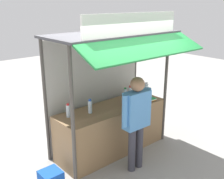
{
  "coord_description": "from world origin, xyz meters",
  "views": [
    {
      "loc": [
        -3.13,
        -3.63,
        2.82
      ],
      "look_at": [
        0.0,
        0.0,
        1.26
      ],
      "focal_mm": 43.65,
      "sensor_mm": 36.0,
      "label": 1
    }
  ],
  "objects_px": {
    "magazine_stack_rear_center": "(150,99)",
    "banana_bunch_inner_right": "(165,50)",
    "water_bottle_far_right": "(146,90)",
    "water_bottle_back_right": "(125,94)",
    "water_bottle_front_left": "(130,93)",
    "magazine_stack_mid_left": "(130,104)",
    "water_bottle_front_right": "(68,111)",
    "vendor_person": "(137,116)",
    "plastic_crate": "(51,178)",
    "banana_bunch_rightmost": "(154,50)",
    "water_bottle_mid_right": "(90,107)"
  },
  "relations": [
    {
      "from": "water_bottle_front_left",
      "to": "water_bottle_mid_right",
      "type": "distance_m",
      "value": 1.06
    },
    {
      "from": "water_bottle_front_left",
      "to": "banana_bunch_rightmost",
      "type": "bearing_deg",
      "value": -89.48
    },
    {
      "from": "vendor_person",
      "to": "magazine_stack_rear_center",
      "type": "bearing_deg",
      "value": -148.29
    },
    {
      "from": "water_bottle_far_right",
      "to": "water_bottle_back_right",
      "type": "relative_size",
      "value": 1.23
    },
    {
      "from": "water_bottle_far_right",
      "to": "water_bottle_mid_right",
      "type": "distance_m",
      "value": 1.43
    },
    {
      "from": "water_bottle_front_right",
      "to": "plastic_crate",
      "type": "bearing_deg",
      "value": -151.45
    },
    {
      "from": "magazine_stack_rear_center",
      "to": "plastic_crate",
      "type": "distance_m",
      "value": 2.43
    },
    {
      "from": "water_bottle_front_left",
      "to": "banana_bunch_inner_right",
      "type": "bearing_deg",
      "value": -59.72
    },
    {
      "from": "banana_bunch_inner_right",
      "to": "magazine_stack_mid_left",
      "type": "bearing_deg",
      "value": 157.71
    },
    {
      "from": "magazine_stack_rear_center",
      "to": "vendor_person",
      "type": "relative_size",
      "value": 0.15
    },
    {
      "from": "water_bottle_front_right",
      "to": "water_bottle_front_left",
      "type": "bearing_deg",
      "value": -1.93
    },
    {
      "from": "magazine_stack_rear_center",
      "to": "banana_bunch_inner_right",
      "type": "height_order",
      "value": "banana_bunch_inner_right"
    },
    {
      "from": "water_bottle_front_right",
      "to": "banana_bunch_inner_right",
      "type": "height_order",
      "value": "banana_bunch_inner_right"
    },
    {
      "from": "water_bottle_back_right",
      "to": "vendor_person",
      "type": "xyz_separation_m",
      "value": [
        -0.6,
        -0.9,
        -0.02
      ]
    },
    {
      "from": "water_bottle_front_right",
      "to": "banana_bunch_inner_right",
      "type": "relative_size",
      "value": 0.83
    },
    {
      "from": "water_bottle_front_right",
      "to": "banana_bunch_rightmost",
      "type": "bearing_deg",
      "value": -22.96
    },
    {
      "from": "water_bottle_back_right",
      "to": "water_bottle_mid_right",
      "type": "bearing_deg",
      "value": -173.14
    },
    {
      "from": "water_bottle_mid_right",
      "to": "magazine_stack_mid_left",
      "type": "relative_size",
      "value": 1.03
    },
    {
      "from": "vendor_person",
      "to": "water_bottle_front_right",
      "type": "bearing_deg",
      "value": -47.86
    },
    {
      "from": "magazine_stack_mid_left",
      "to": "vendor_person",
      "type": "height_order",
      "value": "vendor_person"
    },
    {
      "from": "magazine_stack_mid_left",
      "to": "vendor_person",
      "type": "bearing_deg",
      "value": -125.25
    },
    {
      "from": "water_bottle_front_left",
      "to": "water_bottle_front_right",
      "type": "bearing_deg",
      "value": 178.07
    },
    {
      "from": "water_bottle_mid_right",
      "to": "plastic_crate",
      "type": "xyz_separation_m",
      "value": [
        -0.96,
        -0.21,
        -0.92
      ]
    },
    {
      "from": "plastic_crate",
      "to": "water_bottle_far_right",
      "type": "bearing_deg",
      "value": 4.08
    },
    {
      "from": "banana_bunch_rightmost",
      "to": "plastic_crate",
      "type": "distance_m",
      "value": 2.78
    },
    {
      "from": "magazine_stack_mid_left",
      "to": "water_bottle_front_right",
      "type": "bearing_deg",
      "value": 162.79
    },
    {
      "from": "magazine_stack_rear_center",
      "to": "banana_bunch_inner_right",
      "type": "relative_size",
      "value": 0.86
    },
    {
      "from": "water_bottle_far_right",
      "to": "water_bottle_front_left",
      "type": "xyz_separation_m",
      "value": [
        -0.38,
        0.09,
        -0.01
      ]
    },
    {
      "from": "water_bottle_back_right",
      "to": "water_bottle_front_left",
      "type": "bearing_deg",
      "value": -37.43
    },
    {
      "from": "banana_bunch_inner_right",
      "to": "vendor_person",
      "type": "distance_m",
      "value": 1.41
    },
    {
      "from": "water_bottle_back_right",
      "to": "banana_bunch_rightmost",
      "type": "xyz_separation_m",
      "value": [
        0.08,
        -0.63,
        0.97
      ]
    },
    {
      "from": "banana_bunch_rightmost",
      "to": "vendor_person",
      "type": "bearing_deg",
      "value": -157.87
    },
    {
      "from": "magazine_stack_mid_left",
      "to": "magazine_stack_rear_center",
      "type": "bearing_deg",
      "value": 1.88
    },
    {
      "from": "water_bottle_far_right",
      "to": "plastic_crate",
      "type": "relative_size",
      "value": 0.93
    },
    {
      "from": "water_bottle_mid_right",
      "to": "magazine_stack_mid_left",
      "type": "distance_m",
      "value": 0.8
    },
    {
      "from": "water_bottle_back_right",
      "to": "water_bottle_front_right",
      "type": "bearing_deg",
      "value": -179.48
    },
    {
      "from": "banana_bunch_rightmost",
      "to": "water_bottle_front_left",
      "type": "bearing_deg",
      "value": 90.52
    },
    {
      "from": "water_bottle_front_left",
      "to": "magazine_stack_rear_center",
      "type": "relative_size",
      "value": 1.11
    },
    {
      "from": "vendor_person",
      "to": "plastic_crate",
      "type": "height_order",
      "value": "vendor_person"
    },
    {
      "from": "magazine_stack_mid_left",
      "to": "vendor_person",
      "type": "relative_size",
      "value": 0.15
    },
    {
      "from": "magazine_stack_mid_left",
      "to": "plastic_crate",
      "type": "distance_m",
      "value": 1.91
    },
    {
      "from": "water_bottle_far_right",
      "to": "water_bottle_front_right",
      "type": "bearing_deg",
      "value": 175.56
    },
    {
      "from": "water_bottle_front_left",
      "to": "vendor_person",
      "type": "relative_size",
      "value": 0.17
    },
    {
      "from": "vendor_person",
      "to": "banana_bunch_inner_right",
      "type": "bearing_deg",
      "value": -163.03
    },
    {
      "from": "water_bottle_back_right",
      "to": "water_bottle_mid_right",
      "type": "distance_m",
      "value": 0.98
    },
    {
      "from": "water_bottle_front_left",
      "to": "banana_bunch_rightmost",
      "type": "relative_size",
      "value": 1.09
    },
    {
      "from": "water_bottle_far_right",
      "to": "magazine_stack_rear_center",
      "type": "height_order",
      "value": "water_bottle_far_right"
    },
    {
      "from": "water_bottle_front_left",
      "to": "magazine_stack_mid_left",
      "type": "height_order",
      "value": "water_bottle_front_left"
    },
    {
      "from": "water_bottle_far_right",
      "to": "water_bottle_front_right",
      "type": "distance_m",
      "value": 1.83
    },
    {
      "from": "banana_bunch_inner_right",
      "to": "water_bottle_front_right",
      "type": "bearing_deg",
      "value": 160.96
    }
  ]
}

